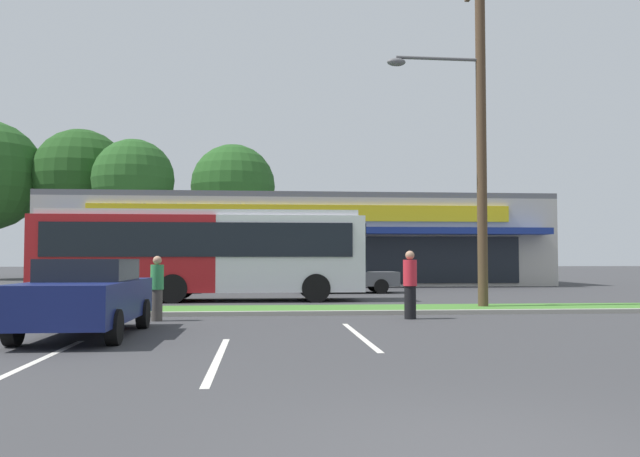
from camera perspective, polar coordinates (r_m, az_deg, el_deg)
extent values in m
plane|color=#38383A|center=(5.56, 13.95, -18.60)|extent=(240.00, 240.00, 0.00)
cube|color=#427A2D|center=(19.20, 0.19, -7.02)|extent=(56.00, 2.20, 0.12)
cube|color=#99968C|center=(17.99, 0.54, -7.32)|extent=(56.00, 0.24, 0.12)
cube|color=silver|center=(10.94, -23.23, -10.46)|extent=(0.12, 4.80, 0.01)
cube|color=silver|center=(10.46, -8.81, -11.01)|extent=(0.12, 4.80, 0.01)
cube|color=silver|center=(13.28, 3.44, -9.24)|extent=(0.12, 4.80, 0.01)
cube|color=#BCB7AD|center=(41.87, -2.06, -1.39)|extent=(28.30, 13.30, 4.84)
cube|color=black|center=(35.19, -1.51, -2.74)|extent=(23.77, 0.08, 2.52)
cube|color=navy|center=(34.56, -1.44, -0.17)|extent=(26.60, 1.40, 0.35)
cube|color=yellow|center=(35.23, -1.50, 1.36)|extent=(22.64, 0.16, 0.87)
cube|color=slate|center=(42.01, -2.05, 2.12)|extent=(28.30, 13.30, 0.30)
cylinder|color=#473323|center=(52.66, -20.08, -1.37)|extent=(0.44, 0.44, 5.04)
sphere|color=#1E4719|center=(53.01, -19.99, 4.25)|extent=(7.14, 7.14, 7.14)
cylinder|color=#473323|center=(48.63, -15.90, -1.38)|extent=(0.44, 0.44, 4.97)
sphere|color=#23511E|center=(48.95, -15.83, 4.08)|extent=(5.80, 5.80, 5.80)
cylinder|color=#473323|center=(50.44, -7.57, -1.69)|extent=(0.44, 0.44, 4.64)
sphere|color=#23511E|center=(50.74, -7.54, 3.64)|extent=(6.39, 6.39, 6.39)
cylinder|color=#4C3826|center=(20.60, 13.77, 7.81)|extent=(0.30, 0.30, 10.47)
cylinder|color=#59595B|center=(20.74, 10.22, 14.26)|extent=(2.60, 0.16, 0.10)
ellipsoid|color=#59595B|center=(20.37, 6.61, 14.10)|extent=(0.56, 0.32, 0.24)
cube|color=#AD191E|center=(24.63, -16.22, -2.12)|extent=(6.37, 2.56, 2.70)
cube|color=silver|center=(24.19, -2.63, -2.22)|extent=(5.21, 2.56, 2.70)
cube|color=silver|center=(24.32, -10.14, 1.24)|extent=(11.12, 2.31, 0.20)
cube|color=black|center=(22.97, -10.45, -0.94)|extent=(10.65, 0.07, 1.19)
cube|color=black|center=(24.44, 3.56, -1.46)|extent=(0.06, 2.17, 1.51)
cylinder|color=black|center=(25.43, -0.79, -4.94)|extent=(1.00, 0.30, 1.00)
cylinder|color=black|center=(23.09, -0.35, -5.18)|extent=(1.00, 0.30, 1.00)
cylinder|color=black|center=(25.54, -11.91, -4.87)|extent=(1.00, 0.30, 1.00)
cylinder|color=black|center=(23.22, -12.60, -5.10)|extent=(1.00, 0.30, 1.00)
cylinder|color=black|center=(26.11, -18.88, -4.74)|extent=(1.00, 0.30, 1.00)
cylinder|color=black|center=(23.84, -20.24, -4.94)|extent=(1.00, 0.30, 1.00)
cube|color=brown|center=(18.07, -21.36, -5.88)|extent=(1.60, 0.45, 0.06)
cube|color=brown|center=(17.87, -21.52, -5.02)|extent=(1.60, 0.06, 0.44)
cube|color=#333338|center=(17.92, -19.49, -6.66)|extent=(0.08, 0.36, 0.45)
cube|color=#333338|center=(18.26, -23.21, -6.52)|extent=(0.08, 0.36, 0.45)
cube|color=navy|center=(13.91, -19.59, -5.89)|extent=(1.82, 4.57, 0.77)
cube|color=black|center=(14.11, -19.32, -3.39)|extent=(1.60, 2.06, 0.44)
cylinder|color=black|center=(12.37, -17.37, -8.14)|extent=(0.22, 0.64, 0.64)
cylinder|color=black|center=(12.85, -25.01, -7.81)|extent=(0.22, 0.64, 0.64)
cylinder|color=black|center=(15.13, -15.05, -7.13)|extent=(0.22, 0.64, 0.64)
cylinder|color=black|center=(15.53, -21.40, -6.93)|extent=(0.22, 0.64, 0.64)
cube|color=#0C3F1E|center=(30.39, -15.54, -4.16)|extent=(4.43, 1.88, 0.68)
cube|color=black|center=(30.34, -15.12, -3.10)|extent=(1.99, 1.65, 0.45)
cylinder|color=black|center=(29.81, -18.47, -4.81)|extent=(0.64, 0.22, 0.64)
cylinder|color=black|center=(31.55, -17.71, -4.69)|extent=(0.64, 0.22, 0.64)
cylinder|color=black|center=(29.30, -13.22, -4.91)|extent=(0.64, 0.22, 0.64)
cylinder|color=black|center=(31.06, -12.75, -4.78)|extent=(0.64, 0.22, 0.64)
cube|color=#515459|center=(29.51, 2.38, -4.36)|extent=(4.40, 1.89, 0.62)
cube|color=black|center=(29.47, 1.95, -3.34)|extent=(1.98, 1.66, 0.43)
cylinder|color=black|center=(30.61, 4.71, -4.87)|extent=(0.64, 0.22, 0.64)
cylinder|color=black|center=(28.84, 5.31, -5.01)|extent=(0.64, 0.22, 0.64)
cylinder|color=black|center=(30.27, -0.41, -4.91)|extent=(0.64, 0.22, 0.64)
cylinder|color=black|center=(28.48, -0.12, -5.05)|extent=(0.64, 0.22, 0.64)
cylinder|color=black|center=(17.01, 7.80, -6.35)|extent=(0.30, 0.30, 0.84)
cylinder|color=red|center=(16.98, 7.79, -3.82)|extent=(0.35, 0.35, 0.66)
sphere|color=tan|center=(16.97, 7.78, -2.31)|extent=(0.23, 0.23, 0.23)
cylinder|color=#47423D|center=(16.81, -13.93, -6.46)|extent=(0.27, 0.27, 0.77)
cylinder|color=#338C4C|center=(16.77, -13.90, -4.09)|extent=(0.32, 0.32, 0.61)
sphere|color=tan|center=(16.77, -13.89, -2.68)|extent=(0.21, 0.21, 0.21)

